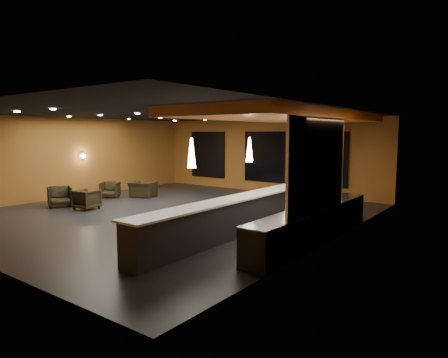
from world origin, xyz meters
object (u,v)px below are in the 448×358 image
Objects in this scene: pendant_0 at (192,153)px; armchair_c at (110,190)px; staff_c at (324,197)px; bar_stool_2 at (196,221)px; armchair_d at (143,189)px; staff_b at (328,190)px; column at (310,162)px; pendant_1 at (249,150)px; bar_stool_3 at (213,214)px; bar_stool_1 at (157,228)px; bar_stool_4 at (238,208)px; bar_stool_5 at (255,202)px; bar_stool_6 at (276,198)px; armchair_b at (87,199)px; armchair_a at (60,197)px; pendant_2 at (290,147)px; staff_a at (299,197)px; bar_stool_0 at (126,235)px; bar_counter at (239,216)px; prep_counter at (313,225)px.

pendant_0 reaches higher than armchair_c.
staff_c is 2.16× the size of bar_stool_2.
staff_b is at bearing 165.34° from armchair_d.
column reaches higher than staff_c.
pendant_1 reaches higher than bar_stool_3.
bar_stool_4 is (-0.11, 3.64, -0.05)m from bar_stool_1.
bar_stool_6 reaches higher than bar_stool_5.
bar_stool_1 is 1.12× the size of bar_stool_4.
armchair_b is at bearing -155.44° from bar_stool_5.
armchair_a is 7.63m from bar_stool_5.
pendant_0 is at bearing -90.00° from pendant_1.
bar_stool_6 is at bearing 165.07° from armchair_d.
staff_b is at bearing 77.77° from pendant_0.
staff_a is at bearing -37.78° from pendant_2.
pendant_1 is 2.54m from bar_stool_2.
armchair_c is at bearing 158.69° from bar_stool_2.
staff_c is at bearing -41.83° from armchair_a.
bar_stool_4 is (-0.89, -3.36, -1.29)m from column.
staff_b is 2.18× the size of armchair_a.
column is 4.83× the size of bar_stool_2.
bar_stool_0 is at bearing -83.72° from armchair_a.
staff_b is (1.19, 5.48, -1.41)m from pendant_0.
staff_b is 2.61× the size of bar_stool_3.
staff_b reaches higher than bar_stool_4.
armchair_c is at bearing -177.04° from bar_stool_5.
pendant_1 is 3.18m from staff_c.
bar_counter is at bearing 174.68° from armchair_b.
column is 4.06× the size of armchair_a.
bar_stool_0 is (-2.89, -3.77, 0.07)m from prep_counter.
staff_b reaches higher than bar_stool_5.
column is 4.31× the size of armchair_b.
pendant_1 is 2.16m from bar_stool_3.
bar_stool_3 is 2.27m from bar_stool_5.
bar_stool_5 is at bearing -40.84° from armchair_a.
armchair_d is 6.27m from bar_stool_5.
staff_c is 1.93× the size of armchair_b.
pendant_1 is 6.98m from armchair_b.
staff_b is (1.19, -1.12, -0.81)m from column.
column is 1.86× the size of staff_b.
staff_b is at bearing 105.26° from prep_counter.
staff_c reaches higher than bar_stool_1.
staff_c is 1.97× the size of bar_stool_1.
bar_stool_0 reaches higher than armchair_c.
pendant_0 is at bearing -95.86° from staff_c.
column is at bearing 83.14° from bar_stool_2.
armchair_c is at bearing 154.69° from pendant_0.
bar_stool_5 is at bearing 91.41° from bar_stool_1.
pendant_2 is 0.97× the size of bar_stool_2.
staff_c reaches higher than bar_counter.
pendant_0 is 0.92× the size of armchair_c.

